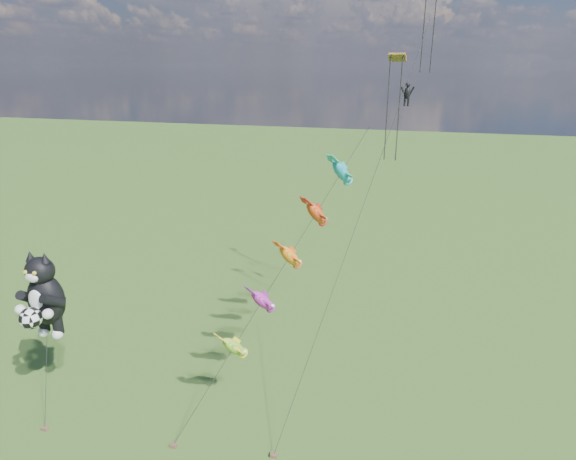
# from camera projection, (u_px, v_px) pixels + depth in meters

# --- Properties ---
(ground) EXTENTS (300.00, 300.00, 0.00)m
(ground) POSITION_uv_depth(u_px,v_px,m) (11.00, 394.00, 32.71)
(ground) COLOR #204511
(cat_kite_rig) EXTENTS (2.81, 4.27, 10.59)m
(cat_kite_rig) POSITION_uv_depth(u_px,v_px,m) (43.00, 296.00, 29.59)
(cat_kite_rig) COLOR #4F3A29
(cat_kite_rig) RESTS_ON ground
(fish_windsock_rig) EXTENTS (9.22, 13.17, 17.31)m
(fish_windsock_rig) POSITION_uv_depth(u_px,v_px,m) (289.00, 257.00, 30.33)
(fish_windsock_rig) COLOR #4F3A29
(fish_windsock_rig) RESTS_ON ground
(parafoil_rig) EXTENTS (7.15, 16.43, 28.11)m
(parafoil_rig) POSITION_uv_depth(u_px,v_px,m) (406.00, 81.00, 32.06)
(parafoil_rig) COLOR #4F3A29
(parafoil_rig) RESTS_ON ground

